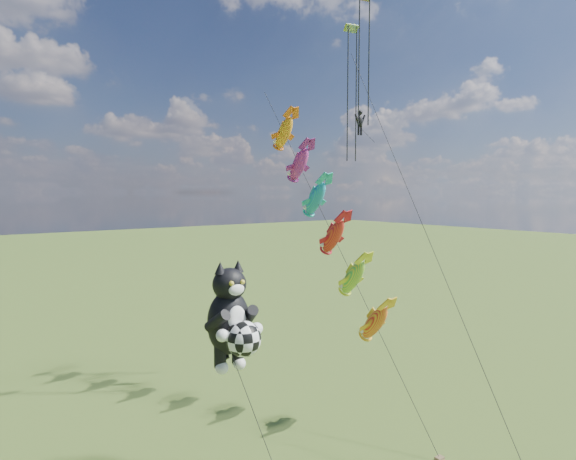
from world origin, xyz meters
TOP-DOWN VIEW (x-y plane):
  - cat_kite_rig at (3.51, 3.88)m, footprint 2.37×4.09m
  - fish_windsock_rig at (12.22, 7.69)m, footprint 1.49×15.95m
  - parafoil_rig at (15.59, 7.93)m, footprint 6.07×16.79m

SIDE VIEW (x-z plane):
  - cat_kite_rig at x=3.51m, z-range 2.27..11.87m
  - fish_windsock_rig at x=12.22m, z-range 1.21..20.92m
  - parafoil_rig at x=15.59m, z-range 6.03..30.91m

